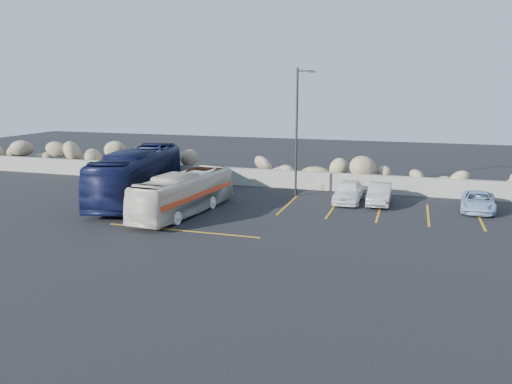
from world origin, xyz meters
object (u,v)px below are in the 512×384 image
(lamppost, at_px, (297,129))
(car_d, at_px, (478,202))
(car_a, at_px, (348,191))
(car_b, at_px, (379,194))
(tour_coach, at_px, (138,175))
(vintage_bus, at_px, (184,193))

(lamppost, distance_m, car_d, 11.28)
(lamppost, relative_size, car_a, 2.04)
(car_a, xyz_separation_m, car_d, (7.25, 0.01, -0.13))
(lamppost, xyz_separation_m, car_d, (10.61, -0.67, -3.76))
(car_b, bearing_deg, lamppost, 173.02)
(lamppost, relative_size, tour_coach, 0.72)
(tour_coach, xyz_separation_m, car_a, (12.52, 3.12, -0.87))
(lamppost, height_order, car_b, lamppost)
(car_d, bearing_deg, car_a, -174.78)
(tour_coach, distance_m, car_a, 12.93)
(vintage_bus, bearing_deg, car_b, 34.79)
(vintage_bus, height_order, tour_coach, tour_coach)
(lamppost, height_order, vintage_bus, lamppost)
(car_b, xyz_separation_m, car_d, (5.42, -0.02, -0.08))
(tour_coach, bearing_deg, vintage_bus, -41.42)
(vintage_bus, bearing_deg, tour_coach, 156.37)
(car_b, bearing_deg, vintage_bus, -151.00)
(car_d, bearing_deg, vintage_bus, -155.14)
(vintage_bus, bearing_deg, lamppost, 57.72)
(tour_coach, relative_size, car_d, 2.87)
(lamppost, xyz_separation_m, vintage_bus, (-4.88, -6.21, -3.15))
(car_a, bearing_deg, car_b, 1.06)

